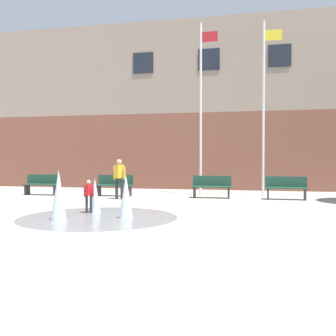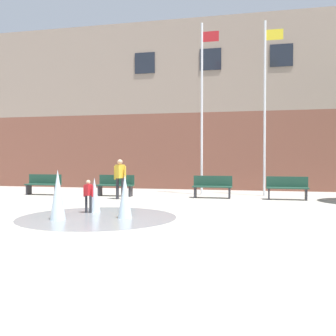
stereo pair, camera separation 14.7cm
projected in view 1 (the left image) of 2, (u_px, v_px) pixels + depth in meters
ground_plane at (98, 266)px, 5.92m from camera, size 100.00×100.00×0.00m
library_building at (215, 110)px, 23.13m from camera, size 36.00×6.05×8.91m
splash_fountain at (92, 200)px, 10.81m from camera, size 4.36×4.36×1.33m
park_bench_far_left at (42, 184)px, 17.47m from camera, size 1.60×0.44×0.91m
park_bench_under_left_flagpole at (115, 185)px, 16.94m from camera, size 1.60×0.44×0.91m
park_bench_center at (212, 186)px, 16.12m from camera, size 1.60×0.44×0.91m
park_bench_under_right_flagpole at (286, 187)px, 15.48m from camera, size 1.60×0.44×0.91m
child_with_pink_shirt at (89, 194)px, 11.66m from camera, size 0.31×0.23×0.99m
adult_in_red at (119, 176)px, 15.60m from camera, size 0.50×0.39×1.59m
flagpole_left at (201, 104)px, 17.54m from camera, size 0.80×0.10×7.65m
flagpole_right at (264, 103)px, 16.96m from camera, size 0.80×0.10×7.54m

